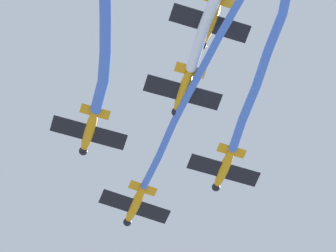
# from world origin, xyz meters

# --- Properties ---
(airplane_lead) EXTENTS (5.04, 6.10, 1.60)m
(airplane_lead) POSITION_xyz_m (9.05, 7.30, 56.60)
(airplane_lead) COLOR orange
(smoke_trail_lead) EXTENTS (21.74, 15.46, 1.59)m
(smoke_trail_lead) POSITION_xyz_m (-3.48, -1.28, 56.03)
(smoke_trail_lead) COLOR #4C75DB
(airplane_left_wing) EXTENTS (4.89, 6.25, 1.60)m
(airplane_left_wing) POSITION_xyz_m (0.70, 9.29, 56.20)
(airplane_left_wing) COLOR orange
(airplane_right_wing) EXTENTS (4.90, 6.23, 1.60)m
(airplane_right_wing) POSITION_xyz_m (7.06, -1.07, 56.90)
(airplane_right_wing) COLOR orange
(airplane_slot) EXTENTS (4.90, 6.28, 1.60)m
(airplane_slot) POSITION_xyz_m (-1.30, 0.93, 56.40)
(airplane_slot) COLOR orange
(airplane_trail) EXTENTS (4.89, 6.25, 1.60)m
(airplane_trail) POSITION_xyz_m (-6.48, -2.25, 57.00)
(airplane_trail) COLOR orange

